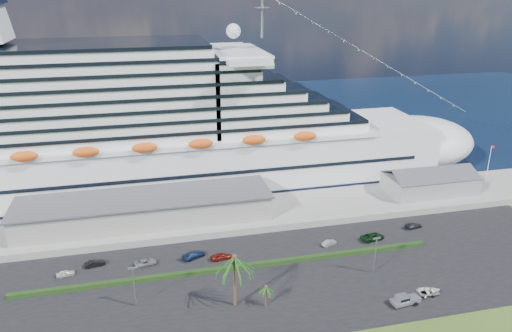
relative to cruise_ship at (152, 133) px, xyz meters
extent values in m
plane|color=#35531B|center=(21.53, -64.00, -16.69)|extent=(420.00, 420.00, 0.00)
cube|color=black|center=(21.53, -53.00, -16.63)|extent=(140.00, 38.00, 0.12)
cube|color=gray|center=(21.53, -24.00, -15.79)|extent=(240.00, 20.00, 1.80)
cube|color=black|center=(21.53, 66.00, -16.68)|extent=(420.00, 160.00, 0.02)
cube|color=silver|center=(1.53, 0.00, -8.69)|extent=(160.00, 30.00, 16.00)
ellipsoid|color=silver|center=(81.53, 0.00, -8.69)|extent=(40.00, 30.00, 16.00)
cube|color=black|center=(1.53, 0.00, -15.49)|extent=(164.00, 30.60, 2.40)
cube|color=silver|center=(-10.47, 0.00, 12.91)|extent=(128.00, 26.00, 24.80)
cube|color=silver|center=(24.33, 0.00, 20.71)|extent=(14.00, 38.00, 3.20)
cylinder|color=gray|center=(31.53, 0.00, 31.31)|extent=(0.70, 0.70, 12.00)
ellipsoid|color=#E05315|center=(-2.47, -15.80, 1.11)|extent=(90.00, 2.40, 2.60)
ellipsoid|color=#E05315|center=(-2.47, 15.80, 1.11)|extent=(90.00, 2.40, 2.60)
cube|color=black|center=(1.53, 0.00, -7.89)|extent=(144.00, 30.40, 0.90)
cube|color=gray|center=(-3.47, -24.00, -11.89)|extent=(60.00, 14.00, 6.00)
cube|color=#4C4C54|center=(-3.47, -24.00, -8.79)|extent=(61.00, 15.00, 0.40)
cube|color=gray|center=(73.53, -24.00, -12.49)|extent=(24.00, 12.00, 4.80)
cube|color=#4C4C54|center=(73.53, -27.00, -8.89)|extent=(24.00, 6.31, 2.74)
cube|color=#4C4C54|center=(73.53, -21.00, -8.89)|extent=(24.00, 6.31, 2.74)
cylinder|color=silver|center=(91.53, -24.00, -8.89)|extent=(0.16, 0.16, 12.00)
cube|color=red|center=(92.03, -24.00, -3.29)|extent=(1.00, 0.04, 0.70)
cube|color=black|center=(13.53, -48.00, -16.12)|extent=(88.00, 1.10, 0.90)
cylinder|color=gray|center=(-6.47, -56.00, -12.57)|extent=(0.24, 0.24, 8.00)
cube|color=gray|center=(-6.47, -56.00, -8.47)|extent=(1.60, 0.35, 0.35)
cylinder|color=gray|center=(41.53, -56.00, -12.57)|extent=(0.24, 0.24, 8.00)
cube|color=gray|center=(41.53, -56.00, -8.47)|extent=(1.60, 0.35, 0.35)
cylinder|color=#47301E|center=(11.53, -60.00, -11.44)|extent=(0.54, 0.54, 10.50)
sphere|color=#47301E|center=(11.53, -60.00, -6.19)|extent=(0.98, 0.98, 0.98)
cylinder|color=#47301E|center=(17.03, -61.50, -14.59)|extent=(0.35, 0.35, 4.20)
sphere|color=#47301E|center=(17.03, -61.50, -12.49)|extent=(0.73, 0.73, 0.73)
imported|color=white|center=(-20.38, -42.44, -15.95)|extent=(3.87, 2.13, 1.25)
imported|color=black|center=(-14.76, -39.88, -15.88)|extent=(4.41, 2.26, 1.38)
imported|color=gray|center=(-4.34, -42.05, -15.93)|extent=(4.93, 2.88, 1.29)
imported|color=#15254C|center=(5.97, -41.38, -15.82)|extent=(5.63, 4.09, 1.51)
imported|color=maroon|center=(11.62, -43.37, -15.82)|extent=(4.66, 2.41, 1.51)
imported|color=#95969B|center=(36.82, -43.02, -15.97)|extent=(3.90, 2.58, 1.22)
imported|color=black|center=(47.51, -42.99, -15.79)|extent=(6.09, 3.71, 1.58)
imported|color=black|center=(59.84, -39.85, -15.93)|extent=(4.64, 2.41, 1.28)
cylinder|color=black|center=(40.61, -68.15, -16.17)|extent=(0.84, 0.37, 0.81)
cylinder|color=black|center=(40.61, -66.22, -16.17)|extent=(0.84, 0.37, 0.81)
cylinder|color=black|center=(44.16, -68.15, -16.17)|extent=(0.84, 0.37, 0.81)
cylinder|color=black|center=(44.16, -66.22, -16.17)|extent=(0.84, 0.37, 0.81)
cube|color=#9FA0A6|center=(42.53, -67.19, -15.81)|extent=(5.67, 2.63, 0.71)
cube|color=#9FA0A6|center=(44.00, -67.19, -15.41)|extent=(2.64, 2.24, 0.56)
cube|color=#9FA0A6|center=(41.82, -67.19, -15.11)|extent=(2.43, 2.16, 0.96)
cube|color=black|center=(41.82, -67.19, -15.00)|extent=(2.24, 2.19, 0.56)
cube|color=#9FA0A6|center=(40.20, -67.19, -15.61)|extent=(1.12, 2.02, 0.35)
cube|color=gray|center=(48.23, -65.73, -16.06)|extent=(4.40, 1.91, 0.11)
cylinder|color=gray|center=(46.27, -65.73, -16.06)|extent=(2.05, 0.23, 0.07)
cylinder|color=black|center=(48.61, -66.57, -16.28)|extent=(0.61, 0.25, 0.60)
cylinder|color=black|center=(48.61, -64.89, -16.28)|extent=(0.61, 0.25, 0.60)
imported|color=white|center=(48.23, -65.73, -15.52)|extent=(4.98, 3.73, 0.98)
camera|label=1|loc=(-2.80, -136.80, 40.47)|focal=35.00mm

